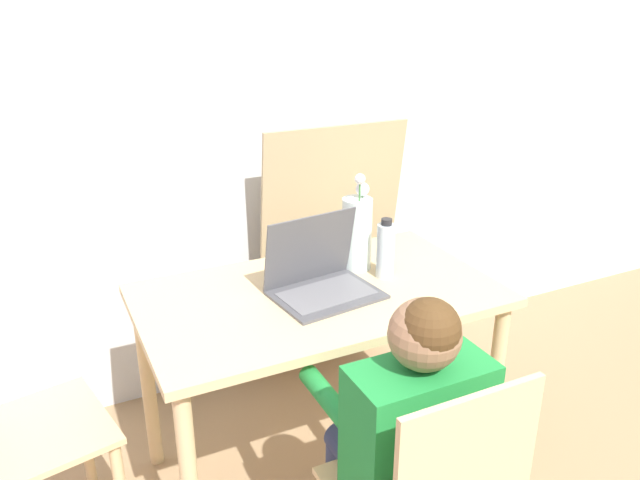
{
  "coord_description": "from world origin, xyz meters",
  "views": [
    {
      "loc": [
        -0.92,
        -0.19,
        1.65
      ],
      "look_at": [
        -0.11,
        1.49,
        0.91
      ],
      "focal_mm": 35.0,
      "sensor_mm": 36.0,
      "label": 1
    }
  ],
  "objects_px": {
    "person_seated": "(407,421)",
    "water_bottle": "(385,250)",
    "laptop": "(320,275)",
    "flower_vase": "(357,231)"
  },
  "relations": [
    {
      "from": "person_seated",
      "to": "water_bottle",
      "type": "relative_size",
      "value": 4.69
    },
    {
      "from": "person_seated",
      "to": "laptop",
      "type": "relative_size",
      "value": 2.77
    },
    {
      "from": "laptop",
      "to": "water_bottle",
      "type": "relative_size",
      "value": 1.69
    },
    {
      "from": "person_seated",
      "to": "water_bottle",
      "type": "height_order",
      "value": "person_seated"
    },
    {
      "from": "person_seated",
      "to": "flower_vase",
      "type": "distance_m",
      "value": 0.78
    },
    {
      "from": "water_bottle",
      "to": "flower_vase",
      "type": "bearing_deg",
      "value": 115.41
    },
    {
      "from": "person_seated",
      "to": "laptop",
      "type": "height_order",
      "value": "person_seated"
    },
    {
      "from": "laptop",
      "to": "person_seated",
      "type": "bearing_deg",
      "value": -99.98
    },
    {
      "from": "laptop",
      "to": "flower_vase",
      "type": "height_order",
      "value": "flower_vase"
    },
    {
      "from": "person_seated",
      "to": "flower_vase",
      "type": "height_order",
      "value": "flower_vase"
    }
  ]
}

